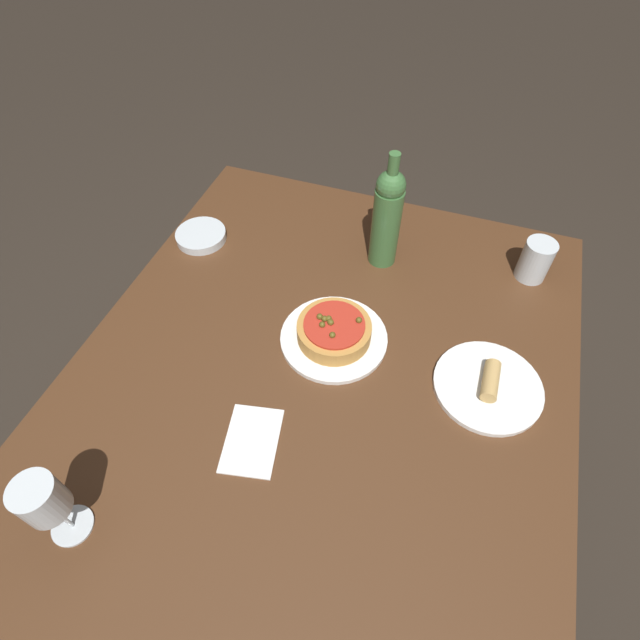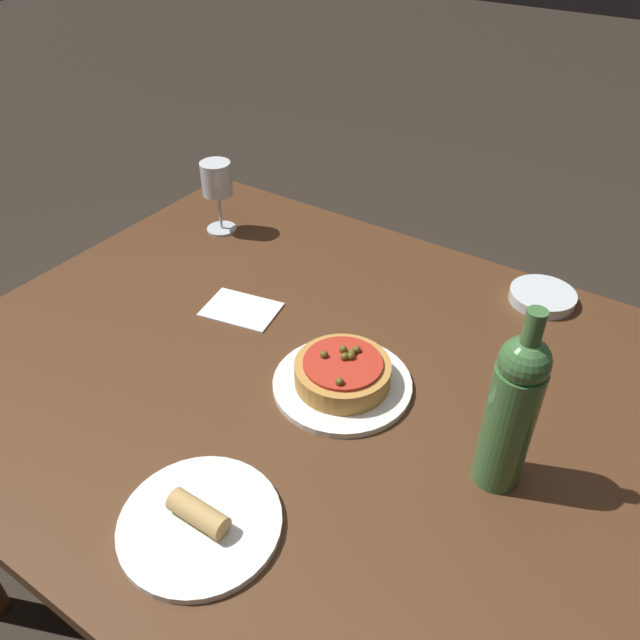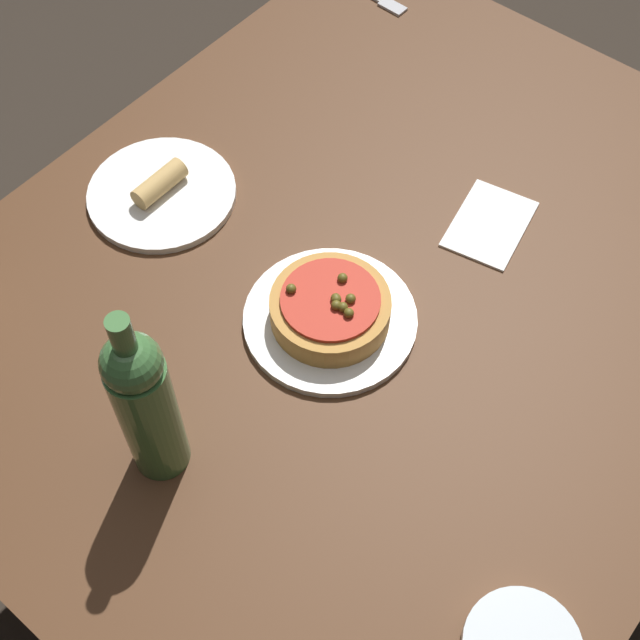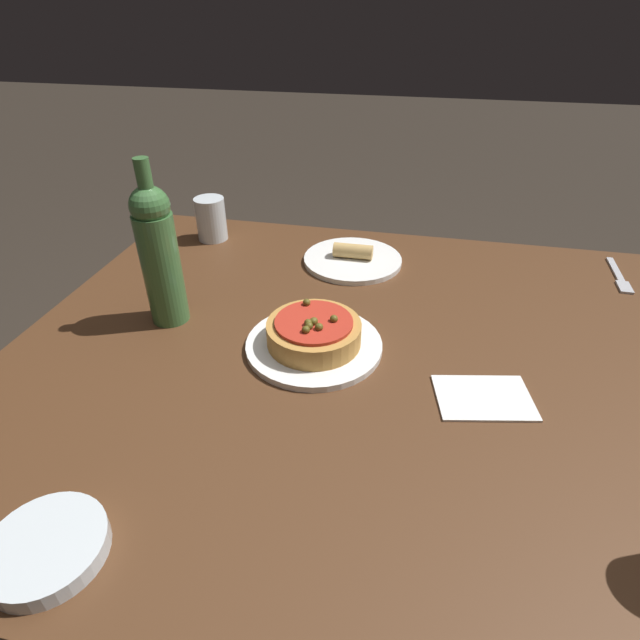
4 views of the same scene
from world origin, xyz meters
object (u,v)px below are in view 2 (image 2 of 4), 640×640
at_px(dining_table, 298,398).
at_px(pizza, 343,371).
at_px(dinner_plate, 343,383).
at_px(wine_bottle, 512,410).
at_px(wine_glass, 217,182).
at_px(side_plate, 200,522).
at_px(side_bowl, 542,297).

relative_size(dining_table, pizza, 7.70).
height_order(dinner_plate, wine_bottle, wine_bottle).
height_order(wine_glass, wine_bottle, wine_bottle).
xyz_separation_m(pizza, side_plate, (0.02, 0.35, -0.03)).
relative_size(dining_table, wine_glass, 7.38).
relative_size(dinner_plate, side_bowl, 1.81).
distance_m(wine_bottle, side_plate, 0.45).
xyz_separation_m(dinner_plate, wine_bottle, (-0.29, 0.04, 0.13)).
xyz_separation_m(dining_table, wine_glass, (0.44, -0.30, 0.21)).
height_order(dining_table, dinner_plate, dinner_plate).
distance_m(dining_table, dinner_plate, 0.13).
xyz_separation_m(wine_glass, side_plate, (-0.52, 0.65, -0.12)).
bearing_deg(pizza, wine_glass, -29.34).
distance_m(pizza, side_plate, 0.35).
relative_size(dining_table, side_plate, 5.61).
height_order(dinner_plate, side_plate, side_plate).
distance_m(dinner_plate, side_bowl, 0.49).
bearing_deg(pizza, dinner_plate, 105.75).
distance_m(dining_table, pizza, 0.15).
bearing_deg(dining_table, pizza, -178.75).
height_order(dining_table, wine_glass, wine_glass).
bearing_deg(wine_glass, wine_bottle, 157.71).
bearing_deg(dinner_plate, wine_bottle, 172.65).
relative_size(dinner_plate, pizza, 1.46).
bearing_deg(side_plate, dining_table, -76.62).
bearing_deg(pizza, side_plate, 87.46).
bearing_deg(side_plate, dinner_plate, -92.54).
bearing_deg(dining_table, wine_glass, -34.66).
bearing_deg(wine_glass, side_plate, 128.81).
bearing_deg(wine_bottle, wine_glass, -22.29).
bearing_deg(dining_table, wine_bottle, 174.77).
xyz_separation_m(dinner_plate, wine_glass, (0.54, -0.30, 0.12)).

